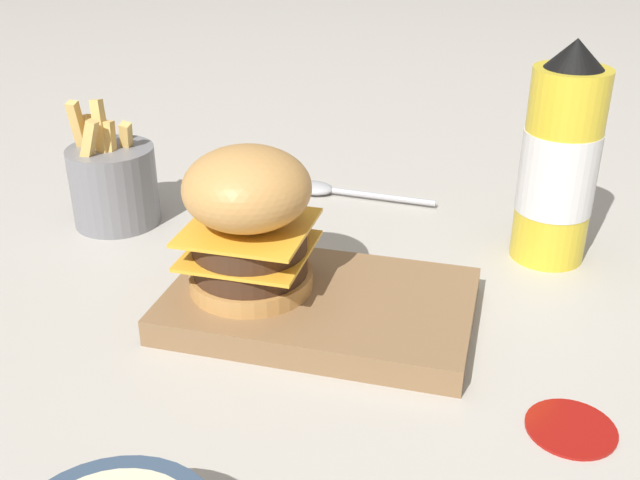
{
  "coord_description": "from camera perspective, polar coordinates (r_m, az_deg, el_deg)",
  "views": [
    {
      "loc": [
        -0.16,
        0.59,
        0.34
      ],
      "look_at": [
        -0.02,
        0.07,
        0.07
      ],
      "focal_mm": 42.0,
      "sensor_mm": 36.0,
      "label": 1
    }
  ],
  "objects": [
    {
      "name": "ketchup_bottle",
      "position": [
        0.73,
        17.77,
        5.61
      ],
      "size": [
        0.07,
        0.07,
        0.21
      ],
      "color": "yellow",
      "rests_on": "ground_plane"
    },
    {
      "name": "ground_plane",
      "position": [
        0.7,
        0.02,
        -2.85
      ],
      "size": [
        6.0,
        6.0,
        0.0
      ],
      "primitive_type": "plane",
      "color": "#B7B2A8"
    },
    {
      "name": "serving_board",
      "position": [
        0.64,
        -0.0,
        -4.97
      ],
      "size": [
        0.25,
        0.16,
        0.02
      ],
      "color": "olive",
      "rests_on": "ground_plane"
    },
    {
      "name": "spoon",
      "position": [
        0.87,
        0.71,
        3.84
      ],
      "size": [
        0.17,
        0.04,
        0.01
      ],
      "rotation": [
        0.0,
        0.0,
        6.23
      ],
      "color": "#B2B2B7",
      "rests_on": "ground_plane"
    },
    {
      "name": "burger",
      "position": [
        0.61,
        -5.48,
        1.58
      ],
      "size": [
        0.1,
        0.1,
        0.12
      ],
      "color": "tan",
      "rests_on": "serving_board"
    },
    {
      "name": "fries_basket",
      "position": [
        0.82,
        -15.48,
        4.21
      ],
      "size": [
        0.09,
        0.09,
        0.14
      ],
      "color": "slate",
      "rests_on": "ground_plane"
    },
    {
      "name": "ketchup_puddle",
      "position": [
        0.55,
        18.59,
        -13.37
      ],
      "size": [
        0.06,
        0.06,
        0.0
      ],
      "color": "#9E140F",
      "rests_on": "ground_plane"
    }
  ]
}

